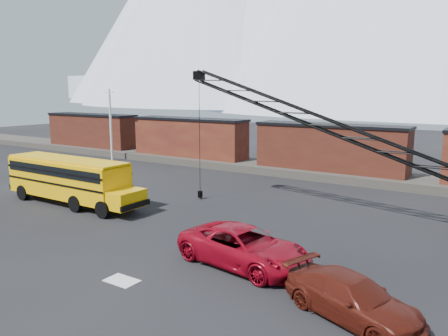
{
  "coord_description": "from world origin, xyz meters",
  "views": [
    {
      "loc": [
        13.37,
        -15.89,
        7.77
      ],
      "look_at": [
        -1.41,
        6.66,
        3.0
      ],
      "focal_mm": 35.0,
      "sensor_mm": 36.0,
      "label": 1
    }
  ],
  "objects_px": {
    "red_pickup": "(244,247)",
    "maroon_suv": "(352,298)",
    "crawler_crane": "(351,135)",
    "school_bus": "(71,179)"
  },
  "relations": [
    {
      "from": "red_pickup",
      "to": "maroon_suv",
      "type": "height_order",
      "value": "red_pickup"
    },
    {
      "from": "school_bus",
      "to": "maroon_suv",
      "type": "distance_m",
      "value": 21.58
    },
    {
      "from": "school_bus",
      "to": "crawler_crane",
      "type": "distance_m",
      "value": 18.81
    },
    {
      "from": "red_pickup",
      "to": "crawler_crane",
      "type": "distance_m",
      "value": 10.62
    },
    {
      "from": "school_bus",
      "to": "red_pickup",
      "type": "distance_m",
      "value": 15.79
    },
    {
      "from": "school_bus",
      "to": "red_pickup",
      "type": "xyz_separation_m",
      "value": [
        15.52,
        -2.74,
        -0.92
      ]
    },
    {
      "from": "school_bus",
      "to": "maroon_suv",
      "type": "bearing_deg",
      "value": -12.68
    },
    {
      "from": "red_pickup",
      "to": "crawler_crane",
      "type": "relative_size",
      "value": 0.27
    },
    {
      "from": "crawler_crane",
      "to": "red_pickup",
      "type": "bearing_deg",
      "value": -99.93
    },
    {
      "from": "red_pickup",
      "to": "school_bus",
      "type": "bearing_deg",
      "value": 87.99
    }
  ]
}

